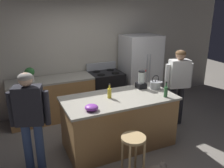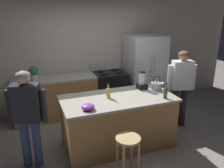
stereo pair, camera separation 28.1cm
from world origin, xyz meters
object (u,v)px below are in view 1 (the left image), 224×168
Objects in this scene: person_by_island_left at (30,114)px; blender_appliance at (141,81)px; potted_plant at (30,74)px; tea_kettle at (155,85)px; bar_stool at (133,146)px; stove_range at (106,91)px; refrigerator at (140,71)px; bottle_soda at (109,93)px; mixing_bowl at (92,107)px; person_by_sink_right at (178,81)px; kitchen_island at (119,121)px; bottle_olive_oil at (166,91)px.

person_by_island_left is 4.61× the size of blender_appliance.
tea_kettle is (2.12, -1.44, -0.09)m from potted_plant.
stove_range is at bearing 76.13° from bar_stool.
refrigerator reaches higher than bar_stool.
bar_stool is 2.45× the size of tea_kettle.
person_by_island_left reaches higher than bottle_soda.
stove_range is 4.38× the size of bottle_soda.
tea_kettle is at bearing 15.87° from mixing_bowl.
kitchen_island is at bearing -171.41° from person_by_sink_right.
person_by_island_left is at bearing -176.76° from kitchen_island.
bottle_olive_oil is at bearing 29.92° from bar_stool.
blender_appliance is at bearing 148.09° from tea_kettle.
person_by_sink_right reaches higher than person_by_island_left.
bottle_olive_oil reaches higher than tea_kettle.
blender_appliance is (0.59, 0.25, 0.61)m from kitchen_island.
bottle_olive_oil is at bearing -107.80° from refrigerator.
person_by_sink_right is 5.39× the size of potted_plant.
person_by_island_left is at bearing 174.00° from bottle_olive_oil.
kitchen_island is at bearing -156.93° from blender_appliance.
stove_range is at bearing 129.33° from person_by_sink_right.
stove_range is 1.76m from person_by_sink_right.
bar_stool is at bearing -150.08° from bottle_olive_oil.
stove_range is 1.96m from bottle_olive_oil.
person_by_sink_right is at bearing 36.80° from bottle_olive_oil.
bottle_soda is (0.02, 0.90, 0.51)m from bar_stool.
person_by_island_left is 1.34m from bottle_soda.
mixing_bowl is at bearing 179.10° from bottle_olive_oil.
person_by_sink_right is at bearing 33.06° from bar_stool.
refrigerator is at bearing 42.78° from mixing_bowl.
mixing_bowl is (-0.43, 0.56, 0.46)m from bar_stool.
refrigerator is 8.60× the size of mixing_bowl.
blender_appliance is at bearing -120.48° from refrigerator.
person_by_island_left is 6.20× the size of bottle_soda.
bar_stool is 1.48m from tea_kettle.
refrigerator is at bearing -1.52° from stove_range.
bar_stool is 1.47m from blender_appliance.
bottle_soda is at bearing -135.69° from refrigerator.
person_by_island_left reaches higher than stove_range.
bottle_soda is 0.99m from tea_kettle.
bar_stool is 1.03m from bottle_soda.
potted_plant reaches higher than bar_stool.
refrigerator reaches higher than kitchen_island.
potted_plant is at bearing 83.19° from person_by_island_left.
bar_stool is 3.28× the size of mixing_bowl.
mixing_bowl reaches higher than bar_stool.
person_by_sink_right reaches higher than mixing_bowl.
bottle_soda is (-1.63, -0.18, 0.06)m from person_by_sink_right.
bar_stool is 1.96× the size of blender_appliance.
person_by_sink_right is (1.07, -1.30, 0.50)m from stove_range.
person_by_sink_right is 1.64m from bottle_soda.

